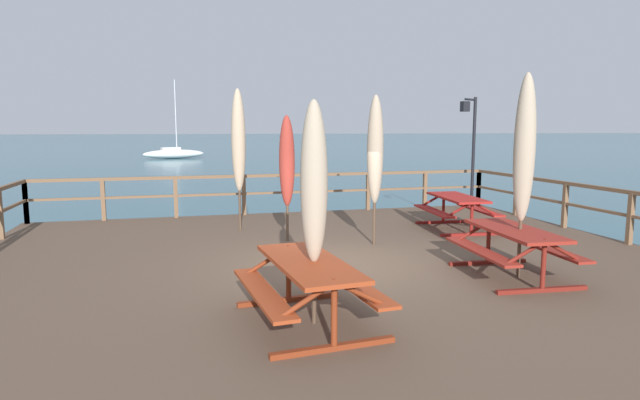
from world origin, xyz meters
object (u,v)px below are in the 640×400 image
Objects in this scene: patio_umbrella_tall_front at (238,141)px; patio_umbrella_tall_mid_left at (524,149)px; patio_umbrella_short_front at (287,162)px; patio_umbrella_short_back at (314,184)px; picnic_table_front_right at (457,205)px; picnic_table_mid_centre at (308,277)px; picnic_table_back_left at (514,242)px; lamp_post_hooked at (470,136)px; patio_umbrella_short_mid at (375,150)px; sailboat_distant at (174,153)px.

patio_umbrella_tall_mid_left is at bearing -52.52° from patio_umbrella_tall_front.
patio_umbrella_short_front is 0.98× the size of patio_umbrella_short_back.
patio_umbrella_tall_mid_left is at bearing -105.33° from picnic_table_front_right.
patio_umbrella_tall_mid_left is at bearing -50.06° from patio_umbrella_short_front.
picnic_table_mid_centre is at bearing 159.34° from patio_umbrella_short_back.
patio_umbrella_tall_mid_left reaches higher than picnic_table_mid_centre.
picnic_table_front_right is 6.87m from patio_umbrella_short_back.
picnic_table_back_left is at bearing -106.48° from picnic_table_front_right.
lamp_post_hooked is (6.69, 1.50, 0.08)m from patio_umbrella_tall_front.
patio_umbrella_short_front is (-2.91, 3.52, 1.08)m from picnic_table_back_left.
picnic_table_front_right is at bearing -124.75° from lamp_post_hooked.
patio_umbrella_short_mid is at bearing -42.09° from patio_umbrella_tall_front.
patio_umbrella_short_back is 0.34× the size of sailboat_distant.
patio_umbrella_tall_mid_left is at bearing 16.62° from picnic_table_mid_centre.
sailboat_distant is (-2.32, 48.54, -0.68)m from picnic_table_mid_centre.
patio_umbrella_short_mid is (2.44, -2.20, -0.15)m from patio_umbrella_tall_front.
patio_umbrella_short_back is (-4.62, -4.96, 1.12)m from picnic_table_front_right.
patio_umbrella_short_back reaches higher than picnic_table_mid_centre.
lamp_post_hooked is at bearing 26.42° from patio_umbrella_short_front.
lamp_post_hooked reaches higher than patio_umbrella_short_mid.
lamp_post_hooked reaches higher than picnic_table_mid_centre.
patio_umbrella_short_mid is 44.97m from sailboat_distant.
lamp_post_hooked is (5.86, 2.91, 0.47)m from patio_umbrella_short_front.
lamp_post_hooked is (6.51, 7.56, 1.55)m from picnic_table_mid_centre.
sailboat_distant is at bearing 92.74° from picnic_table_mid_centre.
picnic_table_mid_centre is at bearing -120.40° from patio_umbrella_short_mid.
patio_umbrella_short_front is at bearing -153.58° from lamp_post_hooked.
patio_umbrella_short_mid is at bearing 60.46° from patio_umbrella_short_back.
patio_umbrella_tall_front is at bearing -167.36° from lamp_post_hooked.
patio_umbrella_short_front is 0.82× the size of patio_umbrella_tall_mid_left.
lamp_post_hooked is 41.99m from sailboat_distant.
picnic_table_back_left is 0.64× the size of lamp_post_hooked.
patio_umbrella_tall_mid_left is (3.63, 1.08, 1.44)m from picnic_table_mid_centre.
patio_umbrella_short_front is 1.81m from patio_umbrella_short_mid.
lamp_post_hooked is (4.25, 3.70, 0.23)m from patio_umbrella_short_mid.
patio_umbrella_short_mid is 0.93× the size of lamp_post_hooked.
sailboat_distant is (-5.96, 47.46, -2.12)m from patio_umbrella_tall_mid_left.
patio_umbrella_tall_mid_left is (-1.05, -3.85, 1.44)m from picnic_table_front_right.
patio_umbrella_short_back is at bearing -162.75° from patio_umbrella_tall_mid_left.
lamp_post_hooked is (2.88, 6.47, 0.11)m from patio_umbrella_tall_mid_left.
picnic_table_mid_centre is 4.66m from patio_umbrella_short_mid.
patio_umbrella_short_mid reaches higher than picnic_table_back_left.
patio_umbrella_tall_front is (-0.24, 6.08, 0.35)m from patio_umbrella_short_back.
patio_umbrella_tall_front is at bearing 127.48° from patio_umbrella_tall_mid_left.
patio_umbrella_short_back is (-0.59, -4.67, 0.04)m from patio_umbrella_short_front.
picnic_table_front_right is at bearing 46.99° from patio_umbrella_short_back.
sailboat_distant is at bearing 92.89° from patio_umbrella_tall_front.
patio_umbrella_short_back is 48.66m from sailboat_distant.
patio_umbrella_short_back is 6.10m from patio_umbrella_tall_front.
lamp_post_hooked is at bearing 12.64° from patio_umbrella_tall_front.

